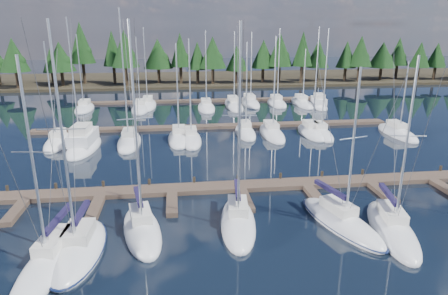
{
  "coord_description": "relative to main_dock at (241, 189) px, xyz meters",
  "views": [
    {
      "loc": [
        -5.45,
        -14.6,
        14.09
      ],
      "look_at": [
        -0.91,
        22.0,
        2.64
      ],
      "focal_mm": 32.0,
      "sensor_mm": 36.0,
      "label": 1
    }
  ],
  "objects": [
    {
      "name": "ground",
      "position": [
        0.0,
        12.64,
        -0.2
      ],
      "size": [
        260.0,
        260.0,
        0.0
      ],
      "primitive_type": "plane",
      "color": "black",
      "rests_on": "ground"
    },
    {
      "name": "tree_line",
      "position": [
        -0.15,
        62.83,
        7.15
      ],
      "size": [
        182.75,
        11.64,
        14.04
      ],
      "color": "black",
      "rests_on": "far_shore"
    },
    {
      "name": "front_sailboat_4",
      "position": [
        6.26,
        -7.0,
        0.07
      ],
      "size": [
        5.03,
        9.41,
        12.28
      ],
      "color": "silver",
      "rests_on": "ground"
    },
    {
      "name": "main_dock",
      "position": [
        0.0,
        0.0,
        0.0
      ],
      "size": [
        44.0,
        6.13,
        0.9
      ],
      "color": "brown",
      "rests_on": "ground"
    },
    {
      "name": "front_sailboat_2",
      "position": [
        -8.09,
        -6.43,
        0.11
      ],
      "size": [
        3.9,
        8.11,
        15.18
      ],
      "color": "silver",
      "rests_on": "ground"
    },
    {
      "name": "far_shore",
      "position": [
        0.0,
        72.64,
        0.1
      ],
      "size": [
        220.0,
        30.0,
        0.6
      ],
      "primitive_type": "cube",
      "color": "#2D2619",
      "rests_on": "ground"
    },
    {
      "name": "front_sailboat_5",
      "position": [
        9.41,
        -8.43,
        0.08
      ],
      "size": [
        4.37,
        9.3,
        13.09
      ],
      "color": "silver",
      "rests_on": "ground"
    },
    {
      "name": "back_sailboat_rows",
      "position": [
        0.48,
        27.51,
        0.06
      ],
      "size": [
        47.31,
        33.17,
        16.63
      ],
      "color": "silver",
      "rests_on": "ground"
    },
    {
      "name": "front_sailboat_3",
      "position": [
        -1.22,
        -6.1,
        0.1
      ],
      "size": [
        3.46,
        8.58,
        15.09
      ],
      "color": "silver",
      "rests_on": "ground"
    },
    {
      "name": "motor_yacht_left",
      "position": [
        -16.32,
        14.73,
        0.33
      ],
      "size": [
        3.83,
        9.9,
        4.87
      ],
      "color": "silver",
      "rests_on": "ground"
    },
    {
      "name": "motor_yacht_right",
      "position": [
        19.79,
        35.28,
        0.24
      ],
      "size": [
        3.51,
        8.15,
        3.94
      ],
      "color": "silver",
      "rests_on": "ground"
    },
    {
      "name": "front_sailboat_1",
      "position": [
        -11.92,
        -8.57,
        0.09
      ],
      "size": [
        3.51,
        8.47,
        15.18
      ],
      "color": "silver",
      "rests_on": "ground"
    },
    {
      "name": "front_sailboat_0",
      "position": [
        -13.31,
        -9.53,
        0.08
      ],
      "size": [
        3.63,
        9.94,
        13.41
      ],
      "color": "silver",
      "rests_on": "ground"
    },
    {
      "name": "back_docks",
      "position": [
        0.0,
        32.23,
        -0.0
      ],
      "size": [
        50.0,
        21.8,
        0.4
      ],
      "color": "brown",
      "rests_on": "ground"
    }
  ]
}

